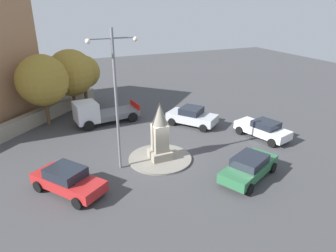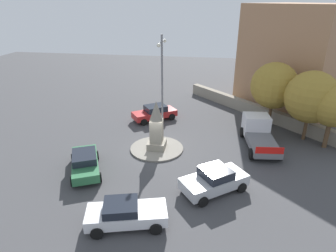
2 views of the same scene
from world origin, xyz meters
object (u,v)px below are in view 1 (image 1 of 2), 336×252
Objects in this scene: monument at (160,133)px; truck_white_far_side at (99,113)px; car_silver_parked_left at (192,116)px; streetlamp at (116,91)px; car_green_waiting at (249,167)px; car_white_approaching at (263,129)px; tree_near_wall at (83,72)px; tree_far_corner at (42,80)px; car_red_near_island at (68,180)px; tree_mid_cluster at (71,73)px.

truck_white_far_side is at bearing 106.38° from monument.
streetlamp is at bearing -148.52° from car_silver_parked_left.
car_white_approaching reaches higher than car_green_waiting.
tree_near_wall reaches higher than car_white_approaching.
streetlamp reaches higher than monument.
tree_far_corner is at bearing 156.16° from car_silver_parked_left.
monument is at bearing 133.36° from car_green_waiting.
monument is 6.23m from car_red_near_island.
car_white_approaching is 0.89× the size of tree_near_wall.
tree_mid_cluster reaches higher than tree_near_wall.
tree_mid_cluster is at bearing 44.60° from tree_far_corner.
car_silver_parked_left is 0.87× the size of tree_near_wall.
streetlamp is at bearing -179.63° from car_white_approaching.
truck_white_far_side is 5.07m from tree_far_corner.
car_red_near_island is (-3.29, -1.35, -4.25)m from streetlamp.
car_silver_parked_left is 0.98× the size of car_white_approaching.
car_white_approaching is (4.52, 4.21, -0.01)m from car_green_waiting.
car_green_waiting is 8.71m from car_silver_parked_left.
streetlamp is at bearing -90.86° from tree_near_wall.
truck_white_far_side is 0.93× the size of tree_far_corner.
car_white_approaching is (11.12, 0.07, -4.27)m from streetlamp.
tree_far_corner is at bearing 147.61° from car_white_approaching.
tree_near_wall is at bearing 91.67° from truck_white_far_side.
car_white_approaching is at bearing -50.34° from car_silver_parked_left.
car_red_near_island is (-5.96, -1.38, -1.17)m from monument.
tree_far_corner is (-6.26, 9.38, 1.91)m from monument.
tree_mid_cluster is (-7.69, 16.00, 2.96)m from car_green_waiting.
tree_mid_cluster is (-1.28, -1.27, 0.28)m from tree_near_wall.
tree_far_corner is (-11.00, 4.86, 3.05)m from car_silver_parked_left.
car_silver_parked_left is (0.81, 8.68, 0.04)m from car_green_waiting.
truck_white_far_side is at bearing 117.39° from car_green_waiting.
car_silver_parked_left is at bearing -23.84° from tree_far_corner.
truck_white_far_side reaches higher than car_red_near_island.
car_red_near_island is at bearing -157.63° from streetlamp.
truck_white_far_side is (-2.33, 7.91, -0.94)m from monument.
tree_mid_cluster is 3.51m from tree_far_corner.
car_red_near_island is 11.19m from tree_far_corner.
monument reaches higher than car_white_approaching.
tree_mid_cluster is at bearing 135.99° from car_white_approaching.
car_red_near_island is at bearing -174.35° from car_white_approaching.
streetlamp is at bearing -179.47° from monument.
monument is 0.66× the size of tree_mid_cluster.
tree_far_corner is (-3.58, 9.40, -1.17)m from streetlamp.
car_red_near_island is 9.98m from truck_white_far_side.
car_green_waiting is 0.80× the size of tree_mid_cluster.
monument is at bearing -73.62° from truck_white_far_side.
car_red_near_island is 0.74× the size of tree_far_corner.
car_green_waiting is at bearing -137.03° from car_white_approaching.
tree_mid_cluster is at bearing 115.67° from car_green_waiting.
tree_mid_cluster is at bearing 107.62° from monument.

